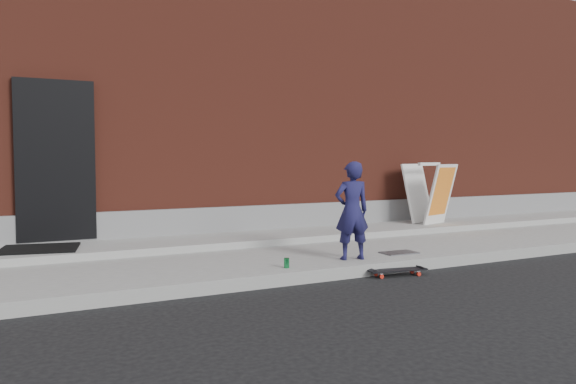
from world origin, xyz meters
TOP-DOWN VIEW (x-y plane):
  - ground at (0.00, 0.00)m, footprint 80.00×80.00m
  - sidewalk at (0.00, 1.50)m, footprint 20.00×3.00m
  - apron at (0.00, 2.40)m, footprint 20.00×1.20m
  - building at (-0.00, 6.99)m, footprint 20.00×8.10m
  - child at (0.65, 0.38)m, footprint 0.50×0.38m
  - skateboard at (0.98, -0.12)m, footprint 0.74×0.30m
  - pizza_sign at (3.66, 2.35)m, footprint 0.86×0.94m
  - soda_can at (-0.34, 0.26)m, footprint 0.07×0.07m
  - doormat at (-2.87, 2.36)m, footprint 1.07×0.94m
  - utility_plate at (1.48, 0.47)m, footprint 0.48×0.32m

SIDE VIEW (x-z plane):
  - ground at x=0.00m, z-range 0.00..0.00m
  - skateboard at x=0.98m, z-range 0.03..0.11m
  - sidewalk at x=0.00m, z-range 0.00..0.15m
  - utility_plate at x=1.48m, z-range 0.15..0.16m
  - apron at x=0.00m, z-range 0.15..0.25m
  - soda_can at x=-0.34m, z-range 0.15..0.27m
  - doormat at x=-2.87m, z-range 0.25..0.28m
  - child at x=0.65m, z-range 0.15..1.39m
  - pizza_sign at x=3.66m, z-range 0.25..1.36m
  - building at x=0.00m, z-range 0.00..5.00m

